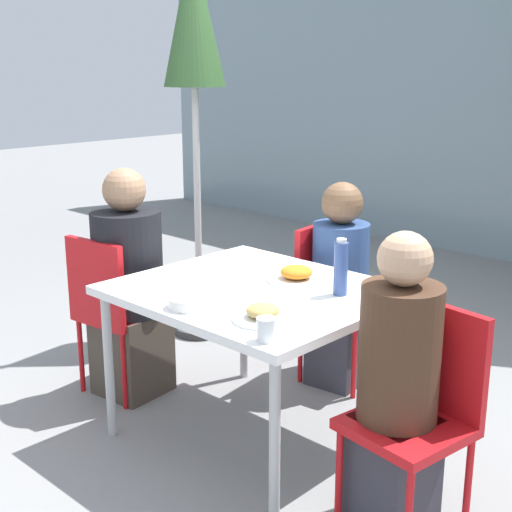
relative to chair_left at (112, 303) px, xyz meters
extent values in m
plane|color=gray|center=(0.88, 0.18, -0.52)|extent=(24.00, 24.00, 0.00)
cube|color=white|center=(0.88, 0.18, 0.22)|extent=(1.18, 1.03, 0.04)
cylinder|color=#B7B7B7|center=(0.35, -0.28, -0.16)|extent=(0.04, 0.04, 0.72)
cylinder|color=#B7B7B7|center=(1.41, -0.28, -0.16)|extent=(0.04, 0.04, 0.72)
cylinder|color=#B7B7B7|center=(0.35, 0.64, -0.16)|extent=(0.04, 0.04, 0.72)
cylinder|color=#B7B7B7|center=(1.41, 0.64, -0.16)|extent=(0.04, 0.04, 0.72)
cube|color=red|center=(-0.01, 0.08, -0.08)|extent=(0.44, 0.44, 0.04)
cube|color=red|center=(0.01, -0.10, 0.15)|extent=(0.40, 0.08, 0.42)
cylinder|color=red|center=(-0.20, 0.23, -0.31)|extent=(0.03, 0.03, 0.42)
cylinder|color=red|center=(0.14, 0.27, -0.31)|extent=(0.03, 0.03, 0.42)
cylinder|color=red|center=(-0.16, -0.11, -0.31)|extent=(0.03, 0.03, 0.42)
cylinder|color=red|center=(0.18, -0.07, -0.31)|extent=(0.03, 0.03, 0.42)
cube|color=#473D33|center=(0.04, 0.09, -0.29)|extent=(0.37, 0.37, 0.46)
cylinder|color=black|center=(0.04, 0.09, 0.22)|extent=(0.37, 0.37, 0.55)
sphere|color=#9E7556|center=(0.04, 0.09, 0.60)|extent=(0.22, 0.22, 0.22)
cube|color=red|center=(1.77, 0.05, -0.08)|extent=(0.45, 0.45, 0.04)
cube|color=red|center=(1.80, 0.23, 0.15)|extent=(0.40, 0.09, 0.42)
cylinder|color=red|center=(1.58, -0.09, -0.31)|extent=(0.03, 0.03, 0.42)
cylinder|color=red|center=(1.96, 0.19, -0.31)|extent=(0.03, 0.03, 0.42)
cylinder|color=red|center=(1.63, 0.24, -0.31)|extent=(0.03, 0.03, 0.42)
cube|color=#383842|center=(1.72, 0.06, -0.29)|extent=(0.31, 0.31, 0.46)
cylinder|color=#472D1E|center=(1.72, 0.06, 0.20)|extent=(0.30, 0.30, 0.52)
sphere|color=tan|center=(1.72, 0.06, 0.56)|extent=(0.20, 0.20, 0.20)
cube|color=red|center=(0.78, 1.00, -0.08)|extent=(0.45, 0.45, 0.04)
cube|color=red|center=(0.60, 0.97, 0.15)|extent=(0.09, 0.40, 0.42)
cylinder|color=red|center=(0.92, 1.19, -0.31)|extent=(0.03, 0.03, 0.42)
cylinder|color=red|center=(0.97, 0.85, -0.31)|extent=(0.03, 0.03, 0.42)
cylinder|color=red|center=(0.59, 1.14, -0.31)|extent=(0.03, 0.03, 0.42)
cylinder|color=red|center=(0.63, 0.80, -0.31)|extent=(0.03, 0.03, 0.42)
cube|color=#383842|center=(0.78, 0.95, -0.29)|extent=(0.31, 0.31, 0.46)
cylinder|color=navy|center=(0.78, 0.95, 0.17)|extent=(0.31, 0.31, 0.46)
sphere|color=brown|center=(0.78, 0.95, 0.51)|extent=(0.22, 0.22, 0.22)
cylinder|color=#333333|center=(-0.36, 0.94, -0.49)|extent=(0.36, 0.36, 0.05)
cylinder|color=#BCBCBC|center=(-0.36, 0.94, 0.72)|extent=(0.04, 0.04, 2.47)
cone|color=#2D5128|center=(-0.36, 0.94, 1.52)|extent=(0.38, 0.38, 0.86)
cylinder|color=white|center=(0.95, 0.38, 0.25)|extent=(0.28, 0.28, 0.01)
ellipsoid|color=orange|center=(0.95, 0.38, 0.28)|extent=(0.15, 0.15, 0.06)
cylinder|color=white|center=(1.19, -0.11, 0.25)|extent=(0.24, 0.24, 0.01)
ellipsoid|color=tan|center=(1.19, -0.11, 0.28)|extent=(0.13, 0.13, 0.05)
cylinder|color=#334C8E|center=(1.22, 0.36, 0.36)|extent=(0.06, 0.06, 0.24)
cylinder|color=white|center=(1.22, 0.36, 0.48)|extent=(0.04, 0.04, 0.02)
cylinder|color=white|center=(1.35, -0.26, 0.28)|extent=(0.07, 0.07, 0.09)
cylinder|color=white|center=(0.86, -0.22, 0.26)|extent=(0.16, 0.16, 0.05)
camera|label=1|loc=(3.01, -2.06, 1.23)|focal=50.00mm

